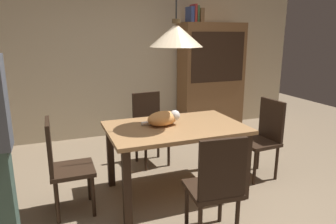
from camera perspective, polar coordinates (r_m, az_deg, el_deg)
name	(u,v)px	position (r m, az deg, el deg)	size (l,w,h in m)	color
ground	(190,212)	(3.15, 4.11, -17.86)	(10.00, 10.00, 0.00)	#847056
back_wall	(124,48)	(5.19, -8.21, 11.68)	(6.40, 0.10, 2.90)	beige
dining_table	(175,135)	(3.23, 1.39, -4.28)	(1.40, 0.90, 0.75)	#A87A4C
chair_right_side	(264,135)	(3.83, 17.24, -4.10)	(0.43, 0.43, 0.93)	black
chair_far_back	(150,125)	(4.05, -3.42, -2.42)	(0.44, 0.44, 0.93)	black
chair_left_side	(63,163)	(3.06, -18.84, -8.89)	(0.40, 0.40, 0.93)	black
chair_near_front	(216,185)	(2.55, 8.87, -13.10)	(0.44, 0.44, 0.93)	black
cat_sleeping	(164,118)	(3.19, -0.81, -1.15)	(0.40, 0.29, 0.16)	#E59951
pendant_lamp	(176,35)	(3.06, 1.50, 14.04)	(0.52, 0.52, 1.30)	beige
hutch_bookcase	(211,80)	(5.45, 7.91, 5.89)	(1.12, 0.45, 1.85)	brown
book_blue_wide	(190,15)	(5.22, 4.05, 17.51)	(0.06, 0.24, 0.24)	#384C93
book_red_tall	(193,13)	(5.24, 4.71, 17.70)	(0.04, 0.22, 0.28)	#B73833
book_green_slim	(196,14)	(5.26, 5.22, 17.57)	(0.03, 0.20, 0.26)	#427A4C
book_brown_thick	(199,15)	(5.29, 5.83, 17.32)	(0.06, 0.24, 0.22)	brown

